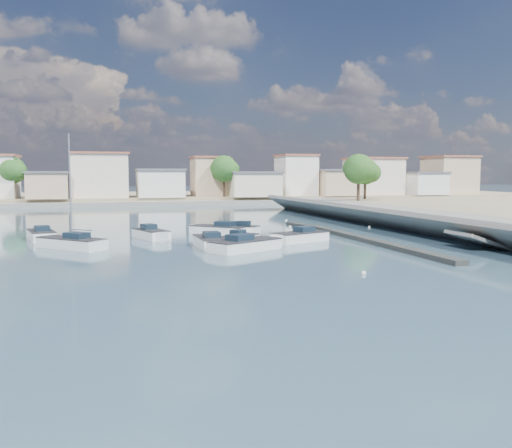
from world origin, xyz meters
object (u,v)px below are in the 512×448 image
(motorboat_f, at_px, (238,230))
(motorboat_h, at_px, (248,245))
(motorboat_a, at_px, (210,242))
(motorboat_b, at_px, (242,240))
(sailboat, at_px, (69,243))
(motorboat_c, at_px, (217,230))
(motorboat_e, at_px, (41,235))
(motorboat_g, at_px, (152,235))
(motorboat_d, at_px, (297,238))

(motorboat_f, distance_m, motorboat_h, 11.79)
(motorboat_a, height_order, motorboat_b, same)
(motorboat_b, xyz_separation_m, sailboat, (-13.44, 1.39, 0.04))
(motorboat_c, relative_size, motorboat_e, 1.04)
(motorboat_g, bearing_deg, sailboat, -144.93)
(motorboat_c, height_order, sailboat, sailboat)
(motorboat_e, height_order, motorboat_g, same)
(motorboat_b, bearing_deg, sailboat, 174.10)
(motorboat_e, bearing_deg, sailboat, -68.23)
(motorboat_d, bearing_deg, motorboat_f, 113.50)
(motorboat_b, distance_m, motorboat_f, 8.41)
(motorboat_a, height_order, motorboat_c, same)
(motorboat_f, bearing_deg, motorboat_b, -101.36)
(motorboat_c, height_order, motorboat_d, same)
(motorboat_a, height_order, motorboat_d, same)
(motorboat_g, bearing_deg, motorboat_a, -59.80)
(motorboat_f, bearing_deg, motorboat_a, -116.53)
(motorboat_a, bearing_deg, motorboat_b, 12.82)
(motorboat_a, distance_m, motorboat_c, 9.48)
(motorboat_f, distance_m, motorboat_g, 8.63)
(motorboat_h, bearing_deg, motorboat_e, 143.86)
(motorboat_e, bearing_deg, motorboat_d, -19.74)
(motorboat_c, bearing_deg, sailboat, -151.40)
(motorboat_c, relative_size, motorboat_d, 1.01)
(motorboat_b, bearing_deg, motorboat_h, -95.36)
(motorboat_d, height_order, motorboat_g, same)
(motorboat_b, relative_size, sailboat, 0.41)
(motorboat_g, bearing_deg, motorboat_h, -56.07)
(motorboat_b, distance_m, motorboat_h, 3.39)
(motorboat_g, distance_m, sailboat, 8.23)
(motorboat_e, relative_size, motorboat_g, 1.05)
(motorboat_e, xyz_separation_m, sailboat, (2.72, -6.80, 0.04))
(motorboat_c, relative_size, sailboat, 0.63)
(motorboat_b, bearing_deg, motorboat_d, 6.95)
(motorboat_c, bearing_deg, motorboat_h, -89.90)
(motorboat_c, xyz_separation_m, motorboat_e, (-15.82, -0.34, -0.00))
(motorboat_c, bearing_deg, motorboat_g, -159.23)
(motorboat_d, distance_m, motorboat_e, 22.45)
(motorboat_c, xyz_separation_m, motorboat_d, (5.32, -7.92, -0.00))
(motorboat_a, distance_m, sailboat, 10.85)
(motorboat_c, distance_m, sailboat, 14.92)
(motorboat_b, relative_size, motorboat_g, 0.71)
(motorboat_a, xyz_separation_m, motorboat_d, (7.75, 1.24, -0.00))
(sailboat, bearing_deg, motorboat_b, -5.90)
(motorboat_a, bearing_deg, motorboat_c, 75.11)
(motorboat_h, bearing_deg, motorboat_b, 84.64)
(motorboat_g, bearing_deg, motorboat_d, -25.26)
(motorboat_a, bearing_deg, motorboat_g, 120.20)
(motorboat_c, distance_m, motorboat_e, 15.82)
(motorboat_c, height_order, motorboat_h, same)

